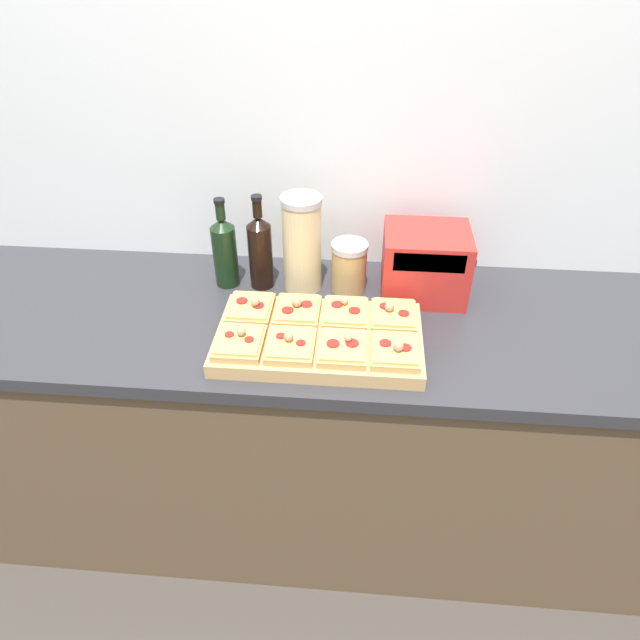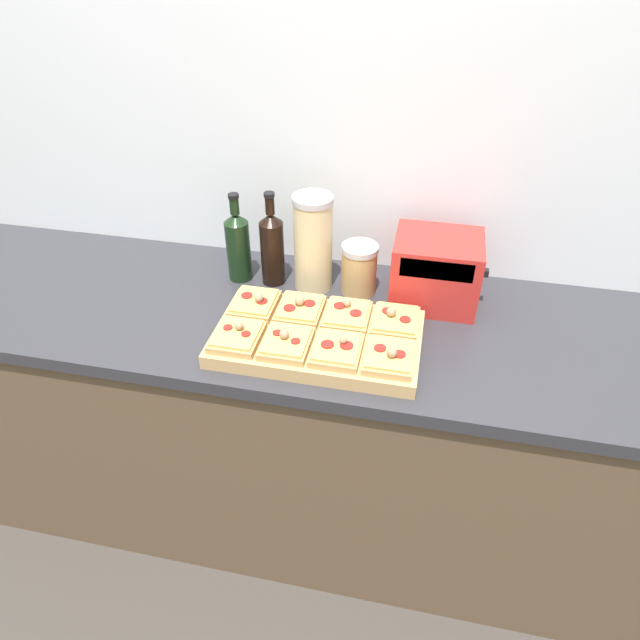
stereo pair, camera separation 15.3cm
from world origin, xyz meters
TOP-DOWN VIEW (x-y plane):
  - ground_plane at (0.00, 0.00)m, footprint 12.00×12.00m
  - wall_back at (0.00, 0.67)m, footprint 6.00×0.06m
  - kitchen_counter at (0.00, 0.32)m, footprint 2.63×0.67m
  - cutting_board at (0.02, 0.19)m, footprint 0.55×0.32m
  - pizza_slice_back_left at (-0.18, 0.27)m, footprint 0.12×0.14m
  - pizza_slice_back_midleft at (-0.05, 0.27)m, footprint 0.12×0.14m
  - pizza_slice_back_midright at (0.09, 0.27)m, footprint 0.12×0.14m
  - pizza_slice_back_right at (0.22, 0.27)m, footprint 0.12×0.14m
  - pizza_slice_front_left at (-0.18, 0.12)m, footprint 0.12×0.14m
  - pizza_slice_front_midleft at (-0.05, 0.12)m, footprint 0.12×0.14m
  - pizza_slice_front_midright at (0.09, 0.12)m, footprint 0.12×0.14m
  - pizza_slice_front_right at (0.22, 0.12)m, footprint 0.12×0.14m
  - olive_oil_bottle at (-0.29, 0.48)m, footprint 0.07×0.07m
  - wine_bottle at (-0.18, 0.48)m, footprint 0.07×0.07m
  - grain_jar_tall at (-0.05, 0.48)m, footprint 0.12×0.12m
  - grain_jar_short at (0.09, 0.48)m, footprint 0.11×0.11m
  - toaster_oven at (0.31, 0.47)m, footprint 0.27×0.21m

SIDE VIEW (x-z plane):
  - ground_plane at x=0.00m, z-range 0.00..0.00m
  - kitchen_counter at x=0.00m, z-range 0.00..0.92m
  - cutting_board at x=0.02m, z-range 0.92..0.96m
  - pizza_slice_back_midright at x=0.09m, z-range 0.95..1.00m
  - pizza_slice_front_midright at x=0.09m, z-range 0.95..1.00m
  - pizza_slice_front_left at x=-0.18m, z-range 0.95..1.00m
  - pizza_slice_front_midleft at x=-0.05m, z-range 0.95..1.00m
  - pizza_slice_front_right at x=0.22m, z-range 0.95..1.00m
  - pizza_slice_back_left at x=-0.18m, z-range 0.95..1.00m
  - pizza_slice_back_right at x=0.22m, z-range 0.94..1.00m
  - pizza_slice_back_midleft at x=-0.05m, z-range 0.94..1.00m
  - grain_jar_short at x=0.09m, z-range 0.92..1.08m
  - toaster_oven at x=0.31m, z-range 0.92..1.12m
  - olive_oil_bottle at x=-0.29m, z-range 0.89..1.18m
  - wine_bottle at x=-0.18m, z-range 0.89..1.19m
  - grain_jar_tall at x=-0.05m, z-range 0.92..1.22m
  - wall_back at x=0.00m, z-range 0.00..2.50m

